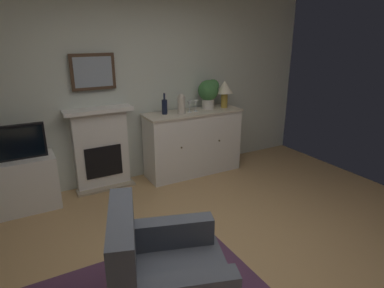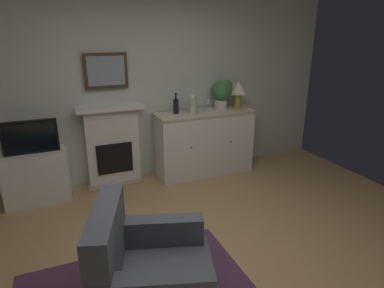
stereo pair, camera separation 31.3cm
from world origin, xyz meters
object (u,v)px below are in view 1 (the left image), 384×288
Objects in this scene: table_lamp at (225,89)px; fireplace_unit at (101,148)px; wine_bottle at (165,106)px; tv_set at (16,143)px; sideboard_cabinet at (193,142)px; tv_cabinet at (23,184)px; wine_glass_center at (196,103)px; armchair at (164,278)px; potted_plant_small at (209,91)px; wine_glass_left at (189,104)px; framed_picture at (93,72)px; vase_decorative at (181,104)px.

fireplace_unit is at bearing 174.50° from table_lamp.
wine_bottle reaches higher than tv_set.
sideboard_cabinet reaches higher than tv_cabinet.
wine_glass_center is at bearing -7.99° from fireplace_unit.
sideboard_cabinet is 2.73m from armchair.
fireplace_unit is at bearing 85.36° from armchair.
potted_plant_small is at bearing -0.17° from wine_bottle.
fireplace_unit is at bearing 10.77° from tv_set.
fireplace_unit is 1.02m from wine_bottle.
wine_glass_center is 2.44m from tv_cabinet.
table_lamp is at bearing 2.23° from wine_glass_left.
framed_picture reaches higher than wine_bottle.
armchair is (-0.20, -2.50, -1.17)m from framed_picture.
sideboard_cabinet is at bearing 0.21° from tv_set.
tv_cabinet is at bearing -167.99° from framed_picture.
framed_picture is 2.76m from armchair.
potted_plant_small reaches higher than fireplace_unit.
wine_glass_center is (0.04, -0.01, 0.59)m from sideboard_cabinet.
framed_picture is 1.58m from tv_cabinet.
wine_glass_center is at bearing 8.74° from vase_decorative.
fireplace_unit is 1.47× the size of tv_cabinet.
table_lamp is 2.96m from tv_cabinet.
tv_cabinet is 0.52m from tv_set.
table_lamp is at bearing -6.89° from framed_picture.
wine_bottle is at bearing 168.61° from wine_glass_left.
vase_decorative is 0.65× the size of potted_plant_small.
armchair is at bearing -124.28° from wine_glass_center.
vase_decorative is 0.52m from potted_plant_small.
tv_cabinet is at bearing 179.00° from wine_glass_left.
fireplace_unit is at bearing 175.28° from potted_plant_small.
armchair is at bearing -120.15° from vase_decorative.
armchair is (0.78, -2.27, -0.46)m from tv_set.
wine_glass_center is 0.16× the size of armchair.
potted_plant_small is (-0.24, 0.05, -0.02)m from table_lamp.
fireplace_unit reaches higher than tv_set.
wine_glass_left is 0.59× the size of vase_decorative.
tv_cabinet is (-2.07, 0.06, -0.76)m from vase_decorative.
table_lamp reaches higher than fireplace_unit.
vase_decorative is at bearing -166.70° from sideboard_cabinet.
vase_decorative is at bearing 59.85° from armchair.
potted_plant_small reaches higher than wine_bottle.
vase_decorative is at bearing -171.26° from wine_glass_center.
vase_decorative reaches higher than tv_cabinet.
vase_decorative is 2.08m from tv_set.
wine_glass_left reaches higher than fireplace_unit.
table_lamp reaches higher than tv_set.
wine_bottle is 0.36m from wine_glass_left.
wine_glass_left is 2.22m from tv_set.
tv_set is at bearing -178.81° from potted_plant_small.
wine_bottle reaches higher than wine_glass_left.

